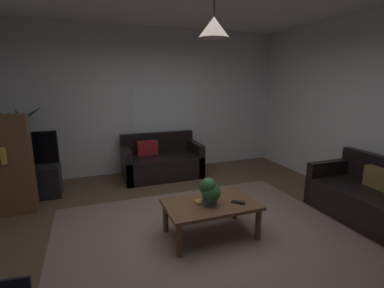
# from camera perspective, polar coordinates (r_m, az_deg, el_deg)

# --- Properties ---
(floor) EXTENTS (5.44, 5.25, 0.02)m
(floor) POSITION_cam_1_polar(r_m,az_deg,el_deg) (3.73, 1.68, -17.07)
(floor) COLOR brown
(floor) RESTS_ON ground
(rug) EXTENTS (3.53, 2.89, 0.01)m
(rug) POSITION_cam_1_polar(r_m,az_deg,el_deg) (3.57, 2.95, -18.37)
(rug) COLOR gray
(rug) RESTS_ON ground
(wall_back) EXTENTS (5.56, 0.06, 2.84)m
(wall_back) POSITION_cam_1_polar(r_m,az_deg,el_deg) (5.80, -8.22, 8.48)
(wall_back) COLOR silver
(wall_back) RESTS_ON ground
(wall_right) EXTENTS (0.06, 5.25, 2.84)m
(wall_right) POSITION_cam_1_polar(r_m,az_deg,el_deg) (4.99, 32.66, 5.90)
(wall_right) COLOR silver
(wall_right) RESTS_ON ground
(window_pane) EXTENTS (1.24, 0.01, 1.09)m
(window_pane) POSITION_cam_1_polar(r_m,az_deg,el_deg) (5.84, -5.67, 6.27)
(window_pane) COLOR white
(couch_under_window) EXTENTS (1.47, 0.81, 0.82)m
(couch_under_window) POSITION_cam_1_polar(r_m,az_deg,el_deg) (5.54, -6.19, -3.73)
(couch_under_window) COLOR black
(couch_under_window) RESTS_ON ground
(couch_right_side) EXTENTS (0.81, 1.38, 0.82)m
(couch_right_side) POSITION_cam_1_polar(r_m,az_deg,el_deg) (4.57, 31.87, -9.33)
(couch_right_side) COLOR black
(couch_right_side) RESTS_ON ground
(coffee_table) EXTENTS (1.09, 0.67, 0.43)m
(coffee_table) POSITION_cam_1_polar(r_m,az_deg,el_deg) (3.46, 3.84, -12.72)
(coffee_table) COLOR brown
(coffee_table) RESTS_ON ground
(book_on_table_0) EXTENTS (0.15, 0.12, 0.03)m
(book_on_table_0) POSITION_cam_1_polar(r_m,az_deg,el_deg) (3.43, 1.81, -11.51)
(book_on_table_0) COLOR gold
(book_on_table_0) RESTS_ON coffee_table
(remote_on_table_0) EXTENTS (0.15, 0.15, 0.02)m
(remote_on_table_0) POSITION_cam_1_polar(r_m,az_deg,el_deg) (3.45, 9.30, -11.56)
(remote_on_table_0) COLOR black
(remote_on_table_0) RESTS_ON coffee_table
(potted_plant_on_table) EXTENTS (0.23, 0.26, 0.34)m
(potted_plant_on_table) POSITION_cam_1_polar(r_m,az_deg,el_deg) (3.31, 3.52, -9.32)
(potted_plant_on_table) COLOR #4C4C51
(potted_plant_on_table) RESTS_ON coffee_table
(tv_stand) EXTENTS (0.90, 0.44, 0.50)m
(tv_stand) POSITION_cam_1_polar(r_m,az_deg,el_deg) (5.21, -29.90, -6.82)
(tv_stand) COLOR black
(tv_stand) RESTS_ON ground
(tv) EXTENTS (0.93, 0.16, 0.57)m
(tv) POSITION_cam_1_polar(r_m,az_deg,el_deg) (5.05, -30.63, -1.05)
(tv) COLOR black
(tv) RESTS_ON tv_stand
(potted_palm_corner) EXTENTS (0.68, 0.72, 1.46)m
(potted_palm_corner) POSITION_cam_1_polar(r_m,az_deg,el_deg) (5.64, -30.80, -1.92)
(potted_palm_corner) COLOR #4C4C51
(potted_palm_corner) RESTS_ON ground
(bookshelf_corner) EXTENTS (0.70, 0.31, 1.40)m
(bookshelf_corner) POSITION_cam_1_polar(r_m,az_deg,el_deg) (4.63, -33.80, -3.68)
(bookshelf_corner) COLOR brown
(bookshelf_corner) RESTS_ON ground
(pendant_lamp) EXTENTS (0.33, 0.33, 0.57)m
(pendant_lamp) POSITION_cam_1_polar(r_m,az_deg,el_deg) (3.16, 4.43, 22.44)
(pendant_lamp) COLOR black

